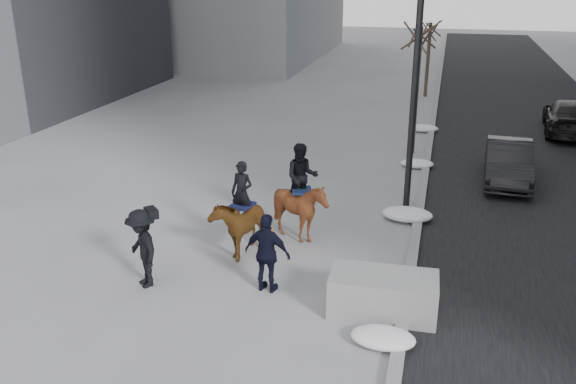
% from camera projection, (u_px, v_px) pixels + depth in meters
% --- Properties ---
extents(ground, '(120.00, 120.00, 0.00)m').
position_uv_depth(ground, '(275.00, 271.00, 13.90)').
color(ground, gray).
rests_on(ground, ground).
extents(road, '(8.00, 90.00, 0.01)m').
position_uv_depth(road, '(544.00, 165.00, 21.33)').
color(road, black).
rests_on(road, ground).
extents(curb, '(0.25, 90.00, 0.12)m').
position_uv_depth(curb, '(428.00, 155.00, 22.25)').
color(curb, gray).
rests_on(curb, ground).
extents(planter, '(2.14, 1.12, 0.84)m').
position_uv_depth(planter, '(383.00, 294.00, 12.09)').
color(planter, gray).
rests_on(planter, ground).
extents(car_near, '(1.56, 4.03, 1.31)m').
position_uv_depth(car_near, '(508.00, 162.00, 19.46)').
color(car_near, black).
rests_on(car_near, ground).
extents(car_far, '(2.41, 5.01, 1.41)m').
position_uv_depth(car_far, '(570.00, 117.00, 25.09)').
color(car_far, black).
rests_on(car_far, ground).
extents(tree_near, '(1.20, 1.20, 5.11)m').
position_uv_depth(tree_near, '(417.00, 85.00, 21.81)').
color(tree_near, '#3B3023').
rests_on(tree_near, ground).
extents(tree_far, '(1.20, 1.20, 4.24)m').
position_uv_depth(tree_far, '(428.00, 56.00, 31.77)').
color(tree_far, '#35271F').
rests_on(tree_far, ground).
extents(mounted_left, '(1.13, 1.85, 2.23)m').
position_uv_depth(mounted_left, '(241.00, 219.00, 14.62)').
color(mounted_left, '#532D10').
rests_on(mounted_left, ground).
extents(mounted_right, '(1.67, 1.78, 2.49)m').
position_uv_depth(mounted_right, '(300.00, 203.00, 15.20)').
color(mounted_right, '#491D0E').
rests_on(mounted_right, ground).
extents(feeder, '(1.08, 0.93, 1.75)m').
position_uv_depth(feeder, '(267.00, 253.00, 12.78)').
color(feeder, black).
rests_on(feeder, ground).
extents(camera_crew, '(1.27, 1.26, 1.75)m').
position_uv_depth(camera_crew, '(142.00, 248.00, 13.00)').
color(camera_crew, black).
rests_on(camera_crew, ground).
extents(lamppost, '(0.25, 1.09, 9.09)m').
position_uv_depth(lamppost, '(419.00, 29.00, 15.88)').
color(lamppost, black).
rests_on(lamppost, ground).
extents(snow_piles, '(1.38, 16.61, 0.35)m').
position_uv_depth(snow_piles, '(411.00, 194.00, 18.18)').
color(snow_piles, white).
rests_on(snow_piles, ground).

